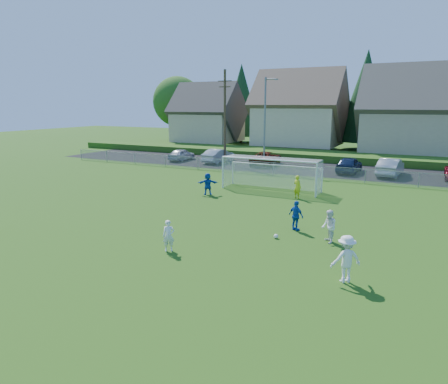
% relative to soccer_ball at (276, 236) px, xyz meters
% --- Properties ---
extents(ground, '(160.00, 160.00, 0.00)m').
position_rel_soccer_ball_xyz_m(ground, '(-4.13, -5.43, -0.11)').
color(ground, '#193D0C').
rests_on(ground, ground).
extents(asphalt_lot, '(60.00, 60.00, 0.00)m').
position_rel_soccer_ball_xyz_m(asphalt_lot, '(-4.13, 22.07, -0.10)').
color(asphalt_lot, black).
rests_on(asphalt_lot, ground).
extents(grass_embankment, '(70.00, 6.00, 0.80)m').
position_rel_soccer_ball_xyz_m(grass_embankment, '(-4.13, 29.57, 0.29)').
color(grass_embankment, '#1E420F').
rests_on(grass_embankment, ground).
extents(soccer_ball, '(0.22, 0.22, 0.22)m').
position_rel_soccer_ball_xyz_m(soccer_ball, '(0.00, 0.00, 0.00)').
color(soccer_ball, white).
rests_on(soccer_ball, ground).
extents(player_white_a, '(0.62, 0.58, 1.41)m').
position_rel_soccer_ball_xyz_m(player_white_a, '(-3.68, -3.76, 0.60)').
color(player_white_a, white).
rests_on(player_white_a, ground).
extents(player_white_b, '(0.90, 0.96, 1.57)m').
position_rel_soccer_ball_xyz_m(player_white_b, '(2.40, 0.55, 0.68)').
color(player_white_b, white).
rests_on(player_white_b, ground).
extents(player_white_c, '(1.32, 1.22, 1.78)m').
position_rel_soccer_ball_xyz_m(player_white_c, '(3.90, -3.45, 0.78)').
color(player_white_c, white).
rests_on(player_white_c, ground).
extents(player_blue_a, '(0.99, 0.74, 1.57)m').
position_rel_soccer_ball_xyz_m(player_blue_a, '(0.48, 1.68, 0.67)').
color(player_blue_a, '#1249AE').
rests_on(player_blue_a, ground).
extents(player_blue_b, '(1.51, 1.14, 1.58)m').
position_rel_soccer_ball_xyz_m(player_blue_b, '(-7.65, 6.94, 0.68)').
color(player_blue_b, '#1249AE').
rests_on(player_blue_b, ground).
extents(goalkeeper, '(0.70, 0.59, 1.63)m').
position_rel_soccer_ball_xyz_m(goalkeeper, '(-1.54, 8.66, 0.70)').
color(goalkeeper, '#CDD919').
rests_on(goalkeeper, ground).
extents(car_a, '(1.70, 4.05, 1.37)m').
position_rel_soccer_ball_xyz_m(car_a, '(-19.12, 21.27, 0.57)').
color(car_a, '#ADAEB5').
rests_on(car_a, ground).
extents(car_b, '(1.97, 4.73, 1.52)m').
position_rel_soccer_ball_xyz_m(car_b, '(-14.51, 21.68, 0.65)').
color(car_b, '#BBBBBB').
rests_on(car_b, ground).
extents(car_c, '(2.86, 5.41, 1.45)m').
position_rel_soccer_ball_xyz_m(car_c, '(-9.10, 22.33, 0.62)').
color(car_c, '#521209').
rests_on(car_c, ground).
extents(car_e, '(2.03, 4.59, 1.54)m').
position_rel_soccer_ball_xyz_m(car_e, '(-0.23, 21.27, 0.66)').
color(car_e, '#111F3C').
rests_on(car_e, ground).
extents(car_f, '(2.12, 5.01, 1.61)m').
position_rel_soccer_ball_xyz_m(car_f, '(3.40, 21.20, 0.69)').
color(car_f, '#B2B2B2').
rests_on(car_f, ground).
extents(soccer_goal, '(7.42, 1.90, 2.50)m').
position_rel_soccer_ball_xyz_m(soccer_goal, '(-4.13, 10.62, 1.52)').
color(soccer_goal, white).
rests_on(soccer_goal, ground).
extents(chainlink_fence, '(52.06, 0.06, 1.20)m').
position_rel_soccer_ball_xyz_m(chainlink_fence, '(-4.13, 16.57, 0.52)').
color(chainlink_fence, gray).
rests_on(chainlink_fence, ground).
extents(streetlight, '(1.38, 0.18, 9.00)m').
position_rel_soccer_ball_xyz_m(streetlight, '(-8.58, 20.57, 4.73)').
color(streetlight, slate).
rests_on(streetlight, ground).
extents(utility_pole, '(1.60, 0.26, 10.00)m').
position_rel_soccer_ball_xyz_m(utility_pole, '(-13.63, 21.57, 5.04)').
color(utility_pole, '#473321').
rests_on(utility_pole, ground).
extents(houses_row, '(53.90, 11.45, 13.27)m').
position_rel_soccer_ball_xyz_m(houses_row, '(-2.16, 37.03, 7.22)').
color(houses_row, tan).
rests_on(houses_row, ground).
extents(tree_row, '(65.98, 12.36, 13.80)m').
position_rel_soccer_ball_xyz_m(tree_row, '(-3.09, 43.31, 6.80)').
color(tree_row, '#382616').
rests_on(tree_row, ground).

